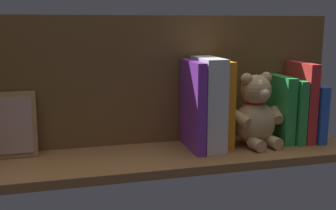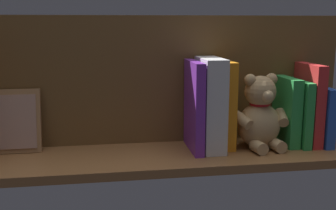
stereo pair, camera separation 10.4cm
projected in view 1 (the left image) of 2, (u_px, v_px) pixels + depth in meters
ground_plane at (168, 156)px, 106.64cm from camera, size 101.79×25.32×2.20cm
shelf_back_panel at (158, 80)px, 112.82cm from camera, size 101.79×1.50×35.15cm
book_0 at (310, 112)px, 117.46cm from camera, size 2.53×14.42×16.06cm
book_1 at (300, 101)px, 116.43cm from camera, size 2.89×13.67×22.23cm
book_2 at (290, 110)px, 116.00cm from camera, size 2.31×13.90×17.82cm
book_3 at (280, 108)px, 115.69cm from camera, size 3.08×12.78×18.58cm
teddy_bear at (256, 113)px, 111.60cm from camera, size 16.11×13.94×20.05cm
book_4 at (222, 103)px, 111.39cm from camera, size 2.92×11.74×23.23cm
dictionary_thick_white at (208, 103)px, 108.64cm from camera, size 5.60×14.66×24.26cm
book_5 at (193, 106)px, 107.43cm from camera, size 2.42×15.27×23.50cm
picture_frame_leaning at (9, 125)px, 101.43cm from camera, size 13.10×4.45×16.55cm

